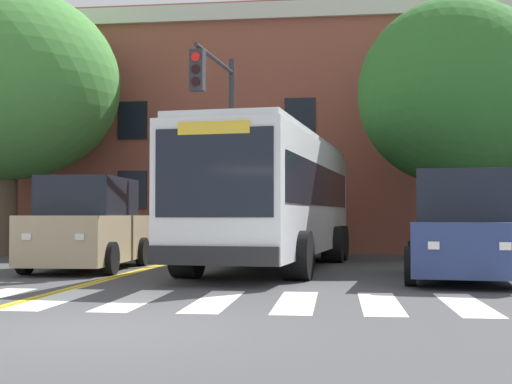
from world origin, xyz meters
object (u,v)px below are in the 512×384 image
Objects in this scene: car_tan_near_lane at (89,226)px; traffic_light_overhead at (219,118)px; street_tree_curbside_small at (10,84)px; city_bus at (274,197)px; street_tree_curbside_large at (454,93)px; car_navy_far_lane at (462,229)px.

traffic_light_overhead is (3.00, 1.59, 2.86)m from car_tan_near_lane.
car_tan_near_lane is 8.53m from street_tree_curbside_small.
city_bus is 4.75m from car_tan_near_lane.
traffic_light_overhead is at bearing 167.05° from city_bus.
city_bus is 1.36× the size of street_tree_curbside_large.
street_tree_curbside_small is at bearing 176.91° from street_tree_curbside_large.
street_tree_curbside_small is at bearing 154.32° from traffic_light_overhead.
traffic_light_overhead is 0.59× the size of street_tree_curbside_small.
street_tree_curbside_small is at bearing 152.55° from car_navy_far_lane.
car_navy_far_lane is at bearing -27.45° from street_tree_curbside_small.
car_tan_near_lane is (-4.53, -1.24, -0.75)m from city_bus.
traffic_light_overhead is 0.73× the size of street_tree_curbside_large.
car_navy_far_lane is 0.62× the size of street_tree_curbside_large.
car_tan_near_lane is at bearing -154.56° from street_tree_curbside_large.
street_tree_curbside_small reaches higher than car_tan_near_lane.
city_bus is at bearing 145.27° from car_navy_far_lane.
traffic_light_overhead is at bearing -25.68° from street_tree_curbside_small.
car_navy_far_lane is 0.85× the size of traffic_light_overhead.
street_tree_curbside_large reaches higher than car_navy_far_lane.
city_bus reaches higher than car_tan_near_lane.
traffic_light_overhead is at bearing -155.73° from street_tree_curbside_large.
traffic_light_overhead is (-5.79, 3.31, 2.88)m from car_navy_far_lane.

